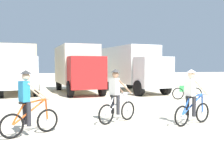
{
  "coord_description": "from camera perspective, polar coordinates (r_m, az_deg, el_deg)",
  "views": [
    {
      "loc": [
        -3.18,
        -7.18,
        1.94
      ],
      "look_at": [
        -0.32,
        4.28,
        1.1
      ],
      "focal_mm": 41.67,
      "sensor_mm": 36.0,
      "label": 1
    }
  ],
  "objects": [
    {
      "name": "box_truck_tan_camper",
      "position": [
        19.61,
        -20.29,
        3.63
      ],
      "size": [
        3.32,
        7.02,
        3.35
      ],
      "color": "#CCB78E",
      "rests_on": "ground"
    },
    {
      "name": "cyclist_near_camera",
      "position": [
        8.88,
        17.08,
        -3.2
      ],
      "size": [
        1.64,
        0.75,
        1.82
      ],
      "color": "black",
      "rests_on": "ground"
    },
    {
      "name": "box_truck_white_box",
      "position": [
        19.42,
        4.55,
        3.87
      ],
      "size": [
        3.45,
        7.05,
        3.35
      ],
      "color": "white",
      "rests_on": "ground"
    },
    {
      "name": "ground_plane",
      "position": [
        8.09,
        9.73,
        -9.88
      ],
      "size": [
        120.0,
        120.0,
        0.0
      ],
      "primitive_type": "plane",
      "color": "beige"
    },
    {
      "name": "cyclist_cowboy_hat",
      "position": [
        8.81,
        0.93,
        -3.07
      ],
      "size": [
        1.53,
        0.93,
        1.82
      ],
      "color": "black",
      "rests_on": "ground"
    },
    {
      "name": "bicycle_spare",
      "position": [
        15.49,
        16.16,
        -1.81
      ],
      "size": [
        1.71,
        0.54,
        0.97
      ],
      "color": "black",
      "rests_on": "ground"
    },
    {
      "name": "cyclist_orange_shirt",
      "position": [
        7.54,
        -17.95,
        -4.49
      ],
      "size": [
        1.55,
        0.9,
        1.82
      ],
      "color": "black",
      "rests_on": "ground"
    },
    {
      "name": "box_truck_cream_rv",
      "position": [
        18.88,
        -7.64,
        3.84
      ],
      "size": [
        2.98,
        6.94,
        3.35
      ],
      "color": "beige",
      "rests_on": "ground"
    }
  ]
}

